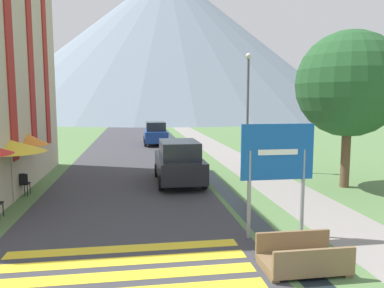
{
  "coord_description": "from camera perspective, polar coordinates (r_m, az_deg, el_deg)",
  "views": [
    {
      "loc": [
        -2.21,
        -4.47,
        3.54
      ],
      "look_at": [
        -0.01,
        10.0,
        1.8
      ],
      "focal_mm": 35.0,
      "sensor_mm": 36.0,
      "label": 1
    }
  ],
  "objects": [
    {
      "name": "drainage_channel",
      "position": [
        34.81,
        -2.99,
        0.92
      ],
      "size": [
        0.6,
        60.0,
        0.0
      ],
      "color": "black",
      "rests_on": "ground_plane"
    },
    {
      "name": "tree_by_path",
      "position": [
        16.21,
        22.81,
        8.4
      ],
      "size": [
        4.19,
        4.19,
        6.25
      ],
      "color": "brown",
      "rests_on": "ground_plane"
    },
    {
      "name": "parked_car_far",
      "position": [
        29.73,
        -5.59,
        1.66
      ],
      "size": [
        1.83,
        4.17,
        1.82
      ],
      "color": "navy",
      "rests_on": "ground_plane"
    },
    {
      "name": "ground_plane",
      "position": [
        24.82,
        -3.46,
        -1.45
      ],
      "size": [
        160.0,
        160.0,
        0.0
      ],
      "primitive_type": "plane",
      "color": "#517542"
    },
    {
      "name": "parked_car_near",
      "position": [
        15.96,
        -2.02,
        -2.72
      ],
      "size": [
        1.91,
        4.36,
        1.82
      ],
      "color": "black",
      "rests_on": "ground_plane"
    },
    {
      "name": "crosswalk_marking",
      "position": [
        8.43,
        -10.32,
        -18.12
      ],
      "size": [
        5.44,
        2.54,
        0.01
      ],
      "color": "yellow",
      "rests_on": "ground_plane"
    },
    {
      "name": "cafe_umbrella_rear_orange",
      "position": [
        16.22,
        -24.28,
        0.76
      ],
      "size": [
        1.91,
        1.91,
        2.28
      ],
      "color": "#B7B2A8",
      "rests_on": "ground_plane"
    },
    {
      "name": "footpath",
      "position": [
        35.13,
        0.91,
        0.98
      ],
      "size": [
        2.2,
        60.0,
        0.01
      ],
      "color": "gray",
      "rests_on": "ground_plane"
    },
    {
      "name": "cafe_chair_far_left",
      "position": [
        15.15,
        -24.36,
        -5.37
      ],
      "size": [
        0.4,
        0.4,
        0.85
      ],
      "rotation": [
        0.0,
        0.0,
        -0.09
      ],
      "color": "black",
      "rests_on": "ground_plane"
    },
    {
      "name": "cafe_chair_far_right",
      "position": [
        15.27,
        -24.72,
        -5.29
      ],
      "size": [
        0.4,
        0.4,
        0.85
      ],
      "rotation": [
        0.0,
        0.0,
        -0.29
      ],
      "color": "black",
      "rests_on": "ground_plane"
    },
    {
      "name": "road_sign",
      "position": [
        9.73,
        12.85,
        -2.75
      ],
      "size": [
        1.91,
        0.11,
        2.94
      ],
      "color": "gray",
      "rests_on": "ground_plane"
    },
    {
      "name": "road",
      "position": [
        34.65,
        -9.09,
        0.82
      ],
      "size": [
        6.4,
        60.0,
        0.01
      ],
      "color": "#38383D",
      "rests_on": "ground_plane"
    },
    {
      "name": "streetlamp",
      "position": [
        18.77,
        8.49,
        6.24
      ],
      "size": [
        0.28,
        0.28,
        5.79
      ],
      "color": "#515156",
      "rests_on": "ground_plane"
    },
    {
      "name": "cafe_umbrella_middle_yellow",
      "position": [
        14.14,
        -25.86,
        -0.3
      ],
      "size": [
        2.32,
        2.32,
        2.17
      ],
      "color": "#B7B2A8",
      "rests_on": "ground_plane"
    },
    {
      "name": "mountain_distant",
      "position": [
        90.0,
        -3.67,
        15.07
      ],
      "size": [
        82.49,
        82.49,
        33.15
      ],
      "color": "slate",
      "rests_on": "ground_plane"
    },
    {
      "name": "footbridge",
      "position": [
        8.49,
        16.5,
        -16.46
      ],
      "size": [
        1.7,
        1.1,
        0.65
      ],
      "color": "brown",
      "rests_on": "ground_plane"
    }
  ]
}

